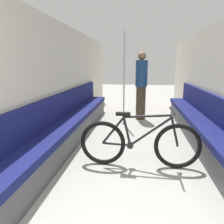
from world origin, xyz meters
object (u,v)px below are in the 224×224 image
object	(u,v)px
bench_seat_row_left	(71,125)
bench_seat_row_right	(204,129)
bicycle	(139,143)
grab_pole_near	(124,80)
passenger_standing	(141,85)

from	to	relation	value
bench_seat_row_left	bench_seat_row_right	world-z (taller)	same
bench_seat_row_left	bench_seat_row_right	distance (m)	2.42
bench_seat_row_left	bench_seat_row_right	size ratio (longest dim) A/B	1.00
bicycle	bench_seat_row_left	bearing A→B (deg)	130.61
bench_seat_row_left	grab_pole_near	world-z (taller)	grab_pole_near
bicycle	grab_pole_near	distance (m)	2.36
bicycle	passenger_standing	world-z (taller)	passenger_standing
bench_seat_row_right	passenger_standing	bearing A→B (deg)	121.04
grab_pole_near	passenger_standing	xyz separation A→B (m)	(0.41, 0.55, -0.16)
passenger_standing	bench_seat_row_right	bearing A→B (deg)	15.96
bicycle	grab_pole_near	size ratio (longest dim) A/B	0.78
bench_seat_row_right	bicycle	world-z (taller)	bench_seat_row_right
bench_seat_row_left	bench_seat_row_right	xyz separation A→B (m)	(2.42, 0.00, 0.00)
bench_seat_row_right	bicycle	distance (m)	1.47
passenger_standing	grab_pole_near	bearing A→B (deg)	-51.51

